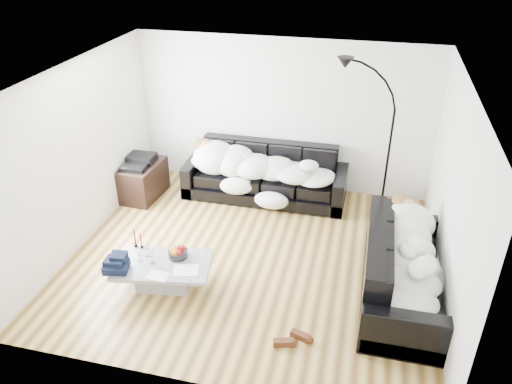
% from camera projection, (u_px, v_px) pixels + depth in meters
% --- Properties ---
extents(ground, '(5.00, 5.00, 0.00)m').
position_uv_depth(ground, '(251.00, 257.00, 7.10)').
color(ground, brown).
rests_on(ground, ground).
extents(wall_back, '(5.00, 0.02, 2.60)m').
position_uv_depth(wall_back, '(283.00, 116.00, 8.37)').
color(wall_back, silver).
rests_on(wall_back, ground).
extents(wall_left, '(0.02, 4.50, 2.60)m').
position_uv_depth(wall_left, '(78.00, 157.00, 6.98)').
color(wall_left, silver).
rests_on(wall_left, ground).
extents(wall_right, '(0.02, 4.50, 2.60)m').
position_uv_depth(wall_right, '(453.00, 199.00, 5.96)').
color(wall_right, silver).
rests_on(wall_right, ground).
extents(ceiling, '(5.00, 5.00, 0.00)m').
position_uv_depth(ceiling, '(250.00, 78.00, 5.83)').
color(ceiling, white).
rests_on(ceiling, ground).
extents(sofa_back, '(2.72, 0.94, 0.89)m').
position_uv_depth(sofa_back, '(265.00, 173.00, 8.40)').
color(sofa_back, black).
rests_on(sofa_back, ground).
extents(sofa_right, '(0.96, 2.24, 0.91)m').
position_uv_depth(sofa_right, '(404.00, 267.00, 6.18)').
color(sofa_right, black).
rests_on(sofa_right, ground).
extents(sleeper_back, '(2.30, 0.79, 0.46)m').
position_uv_depth(sleeper_back, '(265.00, 164.00, 8.26)').
color(sleeper_back, white).
rests_on(sleeper_back, sofa_back).
extents(sleeper_right, '(0.81, 1.92, 0.47)m').
position_uv_depth(sleeper_right, '(407.00, 254.00, 6.08)').
color(sleeper_right, white).
rests_on(sleeper_right, sofa_right).
extents(teal_cushion, '(0.42, 0.38, 0.20)m').
position_uv_depth(teal_cushion, '(402.00, 219.00, 6.65)').
color(teal_cushion, '#09432D').
rests_on(teal_cushion, sofa_right).
extents(coffee_table, '(1.33, 0.91, 0.36)m').
position_uv_depth(coffee_table, '(164.00, 274.00, 6.48)').
color(coffee_table, '#939699').
rests_on(coffee_table, ground).
extents(fruit_bowl, '(0.29, 0.29, 0.16)m').
position_uv_depth(fruit_bowl, '(178.00, 252.00, 6.48)').
color(fruit_bowl, white).
rests_on(fruit_bowl, coffee_table).
extents(wine_glass_a, '(0.08, 0.08, 0.17)m').
position_uv_depth(wine_glass_a, '(147.00, 251.00, 6.50)').
color(wine_glass_a, white).
rests_on(wine_glass_a, coffee_table).
extents(wine_glass_b, '(0.08, 0.08, 0.15)m').
position_uv_depth(wine_glass_b, '(140.00, 256.00, 6.40)').
color(wine_glass_b, white).
rests_on(wine_glass_b, coffee_table).
extents(wine_glass_c, '(0.09, 0.09, 0.19)m').
position_uv_depth(wine_glass_c, '(152.00, 257.00, 6.36)').
color(wine_glass_c, white).
rests_on(wine_glass_c, coffee_table).
extents(candle_left, '(0.05, 0.05, 0.26)m').
position_uv_depth(candle_left, '(135.00, 238.00, 6.66)').
color(candle_left, maroon).
rests_on(candle_left, coffee_table).
extents(candle_right, '(0.05, 0.05, 0.22)m').
position_uv_depth(candle_right, '(141.00, 241.00, 6.65)').
color(candle_right, maroon).
rests_on(candle_right, coffee_table).
extents(newspaper_a, '(0.37, 0.32, 0.01)m').
position_uv_depth(newspaper_a, '(186.00, 270.00, 6.27)').
color(newspaper_a, silver).
rests_on(newspaper_a, coffee_table).
extents(newspaper_b, '(0.28, 0.20, 0.01)m').
position_uv_depth(newspaper_b, '(158.00, 276.00, 6.17)').
color(newspaper_b, silver).
rests_on(newspaper_b, coffee_table).
extents(navy_jacket, '(0.39, 0.36, 0.16)m').
position_uv_depth(navy_jacket, '(115.00, 258.00, 6.23)').
color(navy_jacket, black).
rests_on(navy_jacket, coffee_table).
extents(shoes, '(0.41, 0.31, 0.09)m').
position_uv_depth(shoes, '(291.00, 339.00, 5.68)').
color(shoes, '#472311').
rests_on(shoes, ground).
extents(av_cabinet, '(0.67, 0.92, 0.60)m').
position_uv_depth(av_cabinet, '(142.00, 180.00, 8.50)').
color(av_cabinet, black).
rests_on(av_cabinet, ground).
extents(stereo, '(0.45, 0.35, 0.13)m').
position_uv_depth(stereo, '(139.00, 161.00, 8.32)').
color(stereo, black).
rests_on(stereo, av_cabinet).
extents(floor_lamp, '(0.82, 0.35, 2.22)m').
position_uv_depth(floor_lamp, '(388.00, 154.00, 7.50)').
color(floor_lamp, black).
rests_on(floor_lamp, ground).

